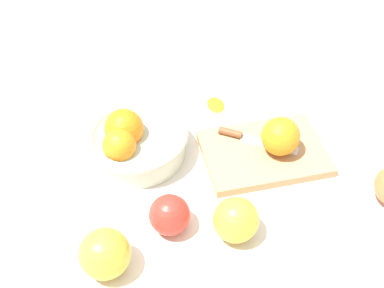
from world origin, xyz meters
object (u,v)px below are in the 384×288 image
at_px(apple_front_left_2, 170,215).
at_px(orange_on_board, 280,136).
at_px(apple_front_left_3, 236,220).
at_px(knife, 247,138).
at_px(apple_front_left, 105,254).
at_px(cutting_board, 264,153).
at_px(bowl, 134,140).

bearing_deg(apple_front_left_2, orange_on_board, 18.12).
bearing_deg(orange_on_board, apple_front_left_3, -138.77).
bearing_deg(knife, apple_front_left_3, -121.17).
height_order(knife, apple_front_left_3, apple_front_left_3).
relative_size(orange_on_board, apple_front_left, 0.90).
xyz_separation_m(cutting_board, apple_front_left_3, (-0.13, -0.14, 0.03)).
height_order(orange_on_board, apple_front_left_3, orange_on_board).
bearing_deg(orange_on_board, cutting_board, 157.95).
xyz_separation_m(apple_front_left_2, apple_front_left_3, (0.09, -0.05, 0.00)).
bearing_deg(apple_front_left_2, bowl, 91.48).
relative_size(orange_on_board, apple_front_left_3, 0.96).
bearing_deg(bowl, apple_front_left_2, -88.52).
bearing_deg(bowl, apple_front_left, -117.14).
xyz_separation_m(apple_front_left, apple_front_left_3, (0.21, -0.01, -0.00)).
bearing_deg(bowl, apple_front_left_3, -66.83).
bearing_deg(orange_on_board, bowl, 157.59).
height_order(bowl, apple_front_left, bowl).
bearing_deg(knife, bowl, 164.66).
xyz_separation_m(cutting_board, apple_front_left, (-0.34, -0.13, 0.03)).
height_order(apple_front_left_2, apple_front_left_3, apple_front_left_3).
relative_size(bowl, apple_front_left, 2.41).
height_order(cutting_board, apple_front_left_3, apple_front_left_3).
bearing_deg(apple_front_left, orange_on_board, 17.88).
height_order(cutting_board, knife, knife).
relative_size(bowl, apple_front_left_2, 2.81).
height_order(bowl, orange_on_board, bowl).
distance_m(bowl, apple_front_left_3, 0.25).
relative_size(apple_front_left, apple_front_left_3, 1.06).
relative_size(cutting_board, apple_front_left_3, 3.01).
height_order(knife, apple_front_left_2, apple_front_left_2).
bearing_deg(cutting_board, orange_on_board, -22.05).
xyz_separation_m(bowl, apple_front_left, (-0.11, -0.22, 0.00)).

